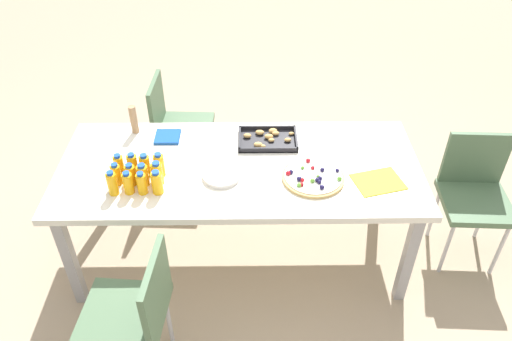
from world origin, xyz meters
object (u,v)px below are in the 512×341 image
chair_near_left (136,310)px  juice_bottle_6 (143,175)px  juice_bottle_2 (142,183)px  juice_bottle_4 (116,174)px  paper_folder (378,182)px  juice_bottle_1 (128,183)px  chair_far_left (175,122)px  juice_bottle_10 (145,166)px  snack_tray (267,139)px  juice_bottle_8 (119,166)px  napkin_stack (168,137)px  chair_end (474,189)px  plate_stack (221,176)px  juice_bottle_7 (157,174)px  cardboard_tube (134,119)px  juice_bottle_11 (159,165)px  fruit_pizza (313,177)px  juice_bottle_9 (133,165)px  party_table (239,173)px  juice_bottle_3 (157,183)px  juice_bottle_0 (112,183)px  juice_bottle_5 (131,175)px

chair_near_left → juice_bottle_6: bearing=8.0°
juice_bottle_2 → juice_bottle_4: (-0.15, 0.08, -0.00)m
paper_folder → juice_bottle_1: bearing=-177.0°
chair_near_left → chair_far_left: 1.63m
juice_bottle_10 → snack_tray: 0.76m
juice_bottle_8 → napkin_stack: juice_bottle_8 is taller
chair_end → plate_stack: size_ratio=3.99×
juice_bottle_2 → juice_bottle_7: juice_bottle_7 is taller
juice_bottle_8 → cardboard_tube: 0.43m
chair_near_left → napkin_stack: (0.04, 1.09, 0.24)m
juice_bottle_8 → cardboard_tube: (0.00, 0.43, 0.02)m
chair_far_left → juice_bottle_8: (-0.17, -0.90, 0.30)m
chair_near_left → snack_tray: size_ratio=2.34×
juice_bottle_6 → juice_bottle_11: size_ratio=0.91×
juice_bottle_10 → snack_tray: (0.68, 0.33, -0.05)m
juice_bottle_8 → fruit_pizza: 1.07m
juice_bottle_9 → juice_bottle_11: juice_bottle_9 is taller
juice_bottle_1 → juice_bottle_2: bearing=-2.5°
juice_bottle_6 → juice_bottle_2: bearing=-84.9°
juice_bottle_10 → snack_tray: size_ratio=0.41×
party_table → juice_bottle_6: (-0.52, -0.17, 0.13)m
juice_bottle_9 → fruit_pizza: (0.99, -0.04, -0.06)m
juice_bottle_11 → fruit_pizza: (0.85, -0.04, -0.06)m
chair_near_left → juice_bottle_7: (0.04, 0.66, 0.30)m
party_table → juice_bottle_9: 0.60m
juice_bottle_4 → juice_bottle_11: 0.23m
juice_bottle_7 → juice_bottle_3: bearing=-82.8°
juice_bottle_0 → juice_bottle_1: juice_bottle_0 is taller
juice_bottle_1 → paper_folder: juice_bottle_1 is taller
juice_bottle_8 → juice_bottle_9: 0.08m
juice_bottle_2 → juice_bottle_5: bearing=134.9°
chair_end → paper_folder: chair_end is taller
juice_bottle_3 → juice_bottle_7: bearing=97.2°
juice_bottle_0 → napkin_stack: bearing=67.1°
juice_bottle_1 → fruit_pizza: (0.99, 0.10, -0.05)m
juice_bottle_2 → juice_bottle_3: 0.08m
juice_bottle_0 → juice_bottle_3: juice_bottle_0 is taller
juice_bottle_4 → snack_tray: size_ratio=0.38×
chair_far_left → napkin_stack: (0.04, -0.54, 0.24)m
chair_end → juice_bottle_4: bearing=8.7°
cardboard_tube → paper_folder: bearing=-19.7°
juice_bottle_1 → napkin_stack: bearing=74.8°
juice_bottle_2 → juice_bottle_4: bearing=152.7°
chair_end → napkin_stack: bearing=-3.8°
juice_bottle_2 → juice_bottle_11: (0.07, 0.15, 0.01)m
chair_far_left → juice_bottle_5: bearing=-3.0°
juice_bottle_2 → juice_bottle_3: bearing=0.8°
chair_end → snack_tray: bearing=-5.6°
party_table → chair_far_left: chair_far_left is taller
party_table → chair_end: bearing=1.8°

